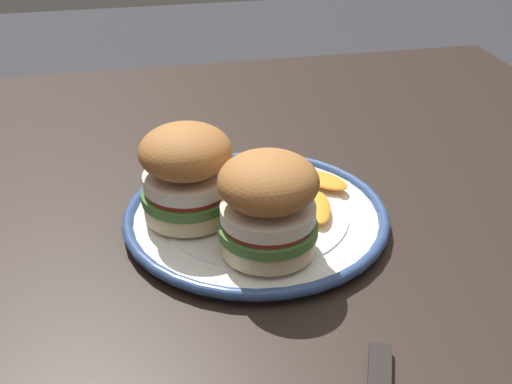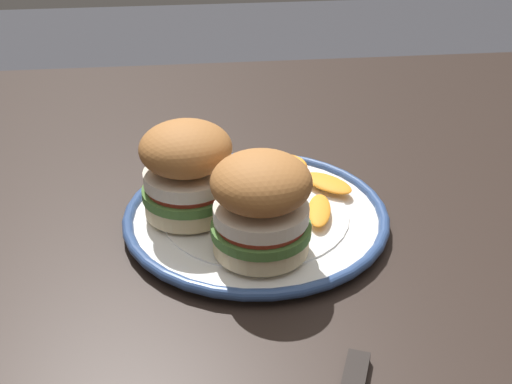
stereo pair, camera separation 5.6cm
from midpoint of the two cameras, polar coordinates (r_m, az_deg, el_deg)
dining_table at (r=0.74m, az=0.23°, el=-11.15°), size 1.15×1.03×0.76m
dinner_plate at (r=0.71m, az=-2.26°, el=-2.19°), size 0.28×0.28×0.02m
sandwich_half_left at (r=0.62m, az=-1.54°, el=-1.05°), size 0.13×0.13×0.10m
sandwich_half_right at (r=0.68m, az=-8.36°, el=1.70°), size 0.13×0.13×0.10m
orange_peel_curled at (r=0.78m, az=-0.29°, el=2.21°), size 0.07×0.07×0.01m
orange_peel_strip_long at (r=0.70m, az=3.21°, el=-1.37°), size 0.07×0.04×0.01m
orange_peel_strip_short at (r=0.76m, az=3.67°, el=1.00°), size 0.07×0.07×0.01m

